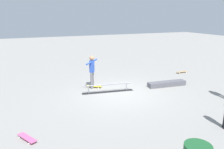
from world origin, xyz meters
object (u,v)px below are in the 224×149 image
Objects in this scene: skater_main at (92,70)px; skateboard_main at (94,86)px; loose_skateboard_natural at (182,72)px; loose_skateboard_pink at (27,138)px; skate_ledge at (167,84)px; grind_rail at (108,88)px.

skater_main reaches higher than skateboard_main.
skater_main reaches higher than loose_skateboard_natural.
skater_main is 2.09× the size of loose_skateboard_pink.
skate_ledge reaches higher than loose_skateboard_pink.
skate_ledge reaches higher than skateboard_main.
skater_main is 2.19× the size of skateboard_main.
grind_rail reaches higher than loose_skateboard_pink.
loose_skateboard_pink is at bearing -155.30° from loose_skateboard_natural.
skate_ledge is at bearing -164.06° from skateboard_main.
skate_ledge is (-3.19, 0.38, -0.05)m from grind_rail.
loose_skateboard_natural is at bearing -138.67° from skateboard_main.
skateboard_main is at bearing 111.92° from loose_skateboard_pink.
skater_main is (3.71, -1.23, 0.85)m from skate_ledge.
skate_ledge is 3.82m from skateboard_main.
grind_rail is 3.16× the size of loose_skateboard_natural.
skater_main is at bearing -49.87° from grind_rail.
grind_rail reaches higher than skate_ledge.
loose_skateboard_natural is 10.75m from loose_skateboard_pink.
loose_skateboard_natural is at bearing 88.58° from loose_skateboard_pink.
skate_ledge is 2.71× the size of skateboard_main.
skater_main is 0.91m from skateboard_main.
loose_skateboard_natural is at bearing -143.92° from skate_ledge.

